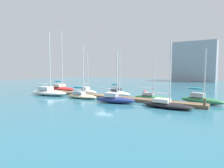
{
  "coord_description": "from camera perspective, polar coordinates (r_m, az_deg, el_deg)",
  "views": [
    {
      "loc": [
        16.74,
        -23.34,
        4.4
      ],
      "look_at": [
        0.0,
        2.0,
        2.0
      ],
      "focal_mm": 30.11,
      "sensor_mm": 36.0,
      "label": 1
    }
  ],
  "objects": [
    {
      "name": "sailboat_7",
      "position": [
        22.34,
        16.17,
        -5.89
      ],
      "size": [
        5.9,
        2.11,
        7.61
      ],
      "rotation": [
        0.0,
        0.0,
        -0.04
      ],
      "color": "black",
      "rests_on": "ground_plane"
    },
    {
      "name": "dock_piling_near_end",
      "position": [
        39.24,
        -18.38,
        -1.27
      ],
      "size": [
        0.28,
        0.28,
        1.2
      ],
      "primitive_type": "cylinder",
      "color": "brown",
      "rests_on": "ground_plane"
    },
    {
      "name": "sailboat_3",
      "position": [
        28.81,
        -9.19,
        -3.34
      ],
      "size": [
        5.27,
        2.16,
        8.05
      ],
      "rotation": [
        0.0,
        0.0,
        0.1
      ],
      "color": "beige",
      "rests_on": "ground_plane"
    },
    {
      "name": "sailboat_5",
      "position": [
        24.55,
        0.8,
        -4.56
      ],
      "size": [
        5.53,
        2.72,
        6.74
      ],
      "rotation": [
        0.0,
        0.0,
        0.23
      ],
      "color": "navy",
      "rests_on": "ground_plane"
    },
    {
      "name": "sailboat_2",
      "position": [
        34.55,
        -7.65,
        -2.0
      ],
      "size": [
        5.28,
        2.4,
        7.68
      ],
      "rotation": [
        0.0,
        0.0,
        -0.2
      ],
      "color": "white",
      "rests_on": "ground_plane"
    },
    {
      "name": "mooring_buoy_red",
      "position": [
        34.6,
        9.96,
        -2.37
      ],
      "size": [
        0.58,
        0.58,
        0.58
      ],
      "primitive_type": "sphere",
      "color": "red",
      "rests_on": "ground_plane"
    },
    {
      "name": "sailboat_1",
      "position": [
        33.47,
        -18.71,
        -2.26
      ],
      "size": [
        7.2,
        3.53,
        10.55
      ],
      "rotation": [
        0.0,
        0.0,
        0.19
      ],
      "color": "white",
      "rests_on": "ground_plane"
    },
    {
      "name": "ground_plane",
      "position": [
        29.06,
        -2.18,
        -4.2
      ],
      "size": [
        120.0,
        120.0,
        0.0
      ],
      "primitive_type": "plane",
      "color": "#286075"
    },
    {
      "name": "sailboat_0",
      "position": [
        39.92,
        -15.18,
        -1.11
      ],
      "size": [
        7.24,
        2.81,
        12.09
      ],
      "rotation": [
        0.0,
        0.0,
        -0.06
      ],
      "color": "#B21E1E",
      "rests_on": "ground_plane"
    },
    {
      "name": "sailboat_6",
      "position": [
        27.77,
        11.91,
        -3.78
      ],
      "size": [
        5.24,
        1.81,
        6.82
      ],
      "rotation": [
        0.0,
        0.0,
        0.04
      ],
      "color": "#2D7047",
      "rests_on": "ground_plane"
    },
    {
      "name": "dock_pier",
      "position": [
        29.03,
        -2.18,
        -3.8
      ],
      "size": [
        28.81,
        1.8,
        0.41
      ],
      "primitive_type": "cube",
      "color": "brown",
      "rests_on": "ground_plane"
    },
    {
      "name": "sailboat_4",
      "position": [
        31.21,
        1.86,
        -2.54
      ],
      "size": [
        5.25,
        2.68,
        8.07
      ],
      "rotation": [
        0.0,
        0.0,
        -0.22
      ],
      "color": "white",
      "rests_on": "ground_plane"
    },
    {
      "name": "sailboat_8",
      "position": [
        26.61,
        25.47,
        -4.18
      ],
      "size": [
        5.44,
        2.39,
        6.95
      ],
      "rotation": [
        0.0,
        0.0,
        -0.17
      ],
      "color": "#2D7047",
      "rests_on": "ground_plane"
    },
    {
      "name": "dock_piling_far_end",
      "position": [
        23.07,
        26.28,
        -5.43
      ],
      "size": [
        0.28,
        0.28,
        1.2
      ],
      "primitive_type": "cylinder",
      "color": "brown",
      "rests_on": "ground_plane"
    },
    {
      "name": "harbor_building_distant",
      "position": [
        76.34,
        23.88,
        6.19
      ],
      "size": [
        14.5,
        8.76,
        14.27
      ],
      "primitive_type": "cube",
      "color": "#9399A3",
      "rests_on": "ground_plane"
    }
  ]
}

